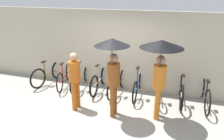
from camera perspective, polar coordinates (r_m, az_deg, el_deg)
name	(u,v)px	position (r m, az deg, el deg)	size (l,w,h in m)	color
ground_plane	(101,117)	(5.86, -2.90, -12.20)	(30.00, 30.00, 0.00)	#9E998E
back_wall	(122,51)	(7.06, 2.71, 4.97)	(13.14, 0.12, 2.57)	#B2A893
parked_bicycle_0	(49,73)	(8.04, -16.18, -0.83)	(0.48, 1.69, 1.01)	black
parked_bicycle_1	(65,76)	(7.70, -12.29, -1.48)	(0.57, 1.69, 0.98)	black
parked_bicycle_2	(82,78)	(7.43, -7.87, -1.98)	(0.44, 1.75, 1.04)	black
parked_bicycle_3	(100,80)	(7.18, -3.26, -2.55)	(0.44, 1.70, 1.01)	black
parked_bicycle_4	(118,82)	(6.97, 1.61, -3.25)	(0.44, 1.72, 1.10)	black
parked_bicycle_5	(138,84)	(6.87, 6.86, -3.76)	(0.44, 1.76, 1.06)	black
parked_bicycle_6	(159,88)	(6.74, 12.10, -4.65)	(0.45, 1.66, 1.11)	black
parked_bicycle_7	(181,89)	(6.74, 17.61, -4.85)	(0.44, 1.78, 1.01)	black
parked_bicycle_8	(205,93)	(6.76, 23.04, -5.58)	(0.44, 1.81, 1.00)	black
pedestrian_leading	(75,77)	(5.91, -9.72, -1.85)	(0.32, 0.32, 1.62)	#B25619
pedestrian_center	(113,60)	(5.22, 0.20, 2.66)	(0.84, 0.84, 2.10)	brown
pedestrian_trailing	(161,58)	(5.20, 12.60, 3.02)	(1.01, 1.01, 2.08)	#C66B1E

